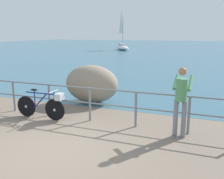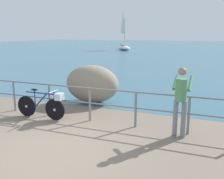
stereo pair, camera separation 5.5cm
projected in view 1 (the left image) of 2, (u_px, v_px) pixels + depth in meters
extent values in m
cube|color=#756656|center=(171.00, 61.00, 23.90)|extent=(120.00, 120.00, 0.10)
cube|color=#38667A|center=(191.00, 47.00, 49.75)|extent=(120.00, 90.00, 0.01)
cylinder|color=slate|center=(14.00, 96.00, 8.36)|extent=(0.07, 0.07, 1.02)
cylinder|color=slate|center=(50.00, 100.00, 7.87)|extent=(0.07, 0.07, 1.02)
cylinder|color=slate|center=(90.00, 104.00, 7.38)|extent=(0.07, 0.07, 1.02)
cylinder|color=slate|center=(136.00, 109.00, 6.89)|extent=(0.07, 0.07, 1.02)
cylinder|color=slate|center=(189.00, 115.00, 6.41)|extent=(0.07, 0.07, 1.02)
cylinder|color=slate|center=(89.00, 88.00, 7.28)|extent=(8.48, 0.04, 0.04)
cylinder|color=slate|center=(90.00, 103.00, 7.38)|extent=(8.48, 0.04, 0.04)
cylinder|color=black|center=(26.00, 106.00, 7.81)|extent=(0.66, 0.04, 0.66)
cylinder|color=#B7BCC6|center=(26.00, 106.00, 7.81)|extent=(0.08, 0.06, 0.08)
cylinder|color=black|center=(55.00, 110.00, 7.45)|extent=(0.66, 0.04, 0.66)
cylinder|color=#B7BCC6|center=(55.00, 110.00, 7.45)|extent=(0.08, 0.06, 0.08)
cylinder|color=navy|center=(39.00, 93.00, 7.53)|extent=(0.99, 0.04, 0.04)
cylinder|color=navy|center=(41.00, 101.00, 7.57)|extent=(0.50, 0.04, 0.50)
cylinder|color=navy|center=(35.00, 99.00, 7.63)|extent=(0.03, 0.03, 0.53)
ellipsoid|color=black|center=(34.00, 90.00, 7.57)|extent=(0.24, 0.10, 0.06)
cylinder|color=navy|center=(54.00, 101.00, 7.39)|extent=(0.03, 0.03, 0.57)
cylinder|color=#B7BCC6|center=(54.00, 91.00, 7.33)|extent=(0.03, 0.48, 0.03)
cube|color=#B7BCC6|center=(59.00, 97.00, 7.30)|extent=(0.20, 0.24, 0.20)
cylinder|color=slate|center=(175.00, 119.00, 6.25)|extent=(0.12, 0.12, 0.95)
ellipsoid|color=#513319|center=(175.00, 134.00, 6.40)|extent=(0.11, 0.26, 0.08)
cylinder|color=slate|center=(184.00, 120.00, 6.17)|extent=(0.12, 0.12, 0.95)
ellipsoid|color=#513319|center=(183.00, 135.00, 6.32)|extent=(0.11, 0.26, 0.08)
cylinder|color=#4C8C59|center=(181.00, 90.00, 6.04)|extent=(0.28, 0.28, 0.55)
sphere|color=#9E7051|center=(183.00, 71.00, 5.94)|extent=(0.20, 0.20, 0.20)
cylinder|color=#4C8C59|center=(176.00, 82.00, 6.30)|extent=(0.10, 0.52, 0.34)
cylinder|color=#4C8C59|center=(191.00, 83.00, 6.16)|extent=(0.10, 0.52, 0.34)
ellipsoid|color=gray|center=(92.00, 84.00, 9.37)|extent=(2.07, 1.30, 1.42)
ellipsoid|color=white|center=(122.00, 48.00, 39.62)|extent=(3.73, 4.27, 0.70)
cube|color=silver|center=(122.00, 44.00, 39.79)|extent=(1.43, 1.52, 0.36)
cylinder|color=#B2B2B7|center=(123.00, 32.00, 38.90)|extent=(0.10, 0.10, 4.20)
pyramid|color=white|center=(121.00, 22.00, 39.25)|extent=(1.03, 1.30, 3.57)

